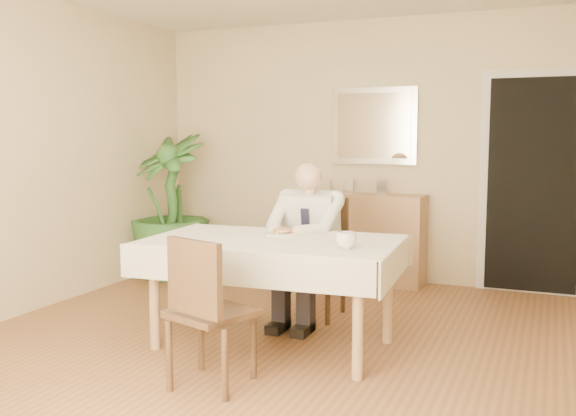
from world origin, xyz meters
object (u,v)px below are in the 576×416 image
at_px(chair_near, 205,305).
at_px(coffee_mug, 346,240).
at_px(sideboard, 368,238).
at_px(seated_man, 304,235).
at_px(dining_table, 273,251).
at_px(potted_palm, 169,206).
at_px(chair_far, 317,249).

height_order(chair_near, coffee_mug, chair_near).
xyz_separation_m(coffee_mug, sideboard, (-0.49, 2.30, -0.36)).
height_order(chair_near, sideboard, chair_near).
distance_m(seated_man, coffee_mug, 0.95).
bearing_deg(chair_near, seated_man, 107.79).
xyz_separation_m(chair_near, coffee_mug, (0.62, 0.70, 0.30)).
bearing_deg(dining_table, seated_man, 86.63).
bearing_deg(seated_man, dining_table, -90.00).
xyz_separation_m(coffee_mug, potted_palm, (-2.46, 1.77, -0.07)).
xyz_separation_m(seated_man, potted_palm, (-1.88, 1.02, 0.05)).
relative_size(seated_man, potted_palm, 0.84).
bearing_deg(sideboard, coffee_mug, -75.99).
bearing_deg(chair_near, chair_far, 108.09).
height_order(sideboard, potted_palm, potted_palm).
bearing_deg(coffee_mug, chair_far, 118.85).
distance_m(chair_far, chair_near, 1.75).
distance_m(chair_near, seated_man, 1.46).
xyz_separation_m(dining_table, sideboard, (0.09, 2.14, -0.23)).
height_order(chair_far, sideboard, chair_far).
bearing_deg(chair_far, chair_near, -94.05).
relative_size(chair_near, coffee_mug, 6.83).
xyz_separation_m(dining_table, chair_far, (-0.00, 0.89, -0.13)).
height_order(dining_table, seated_man, seated_man).
xyz_separation_m(dining_table, potted_palm, (-1.88, 1.61, 0.07)).
bearing_deg(coffee_mug, dining_table, 164.63).
bearing_deg(dining_table, chair_near, -96.32).
xyz_separation_m(dining_table, coffee_mug, (0.58, -0.16, 0.14)).
bearing_deg(chair_far, seated_man, -92.60).
height_order(chair_far, coffee_mug, chair_far).
distance_m(chair_near, sideboard, 3.00).
bearing_deg(dining_table, potted_palm, 136.02).
distance_m(chair_near, potted_palm, 3.09).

